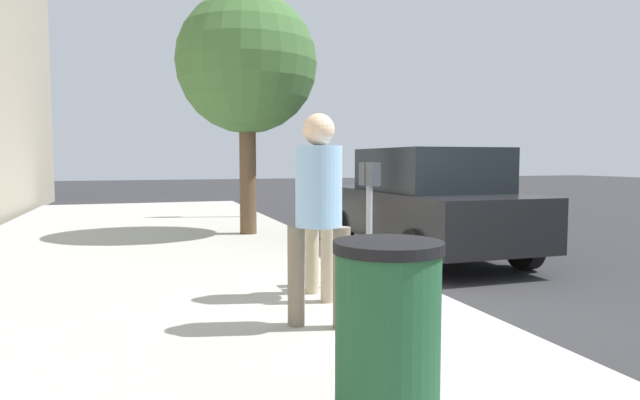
# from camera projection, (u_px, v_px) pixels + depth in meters

# --- Properties ---
(ground_plane) EXTENTS (80.00, 80.00, 0.00)m
(ground_plane) POSITION_uv_depth(u_px,v_px,m) (442.00, 308.00, 5.84)
(ground_plane) COLOR #2B2B2D
(ground_plane) RESTS_ON ground
(sidewalk_slab) EXTENTS (28.00, 6.00, 0.15)m
(sidewalk_slab) POSITION_uv_depth(u_px,v_px,m) (150.00, 328.00, 4.89)
(sidewalk_slab) COLOR #A8A59E
(sidewalk_slab) RESTS_ON ground_plane
(parking_meter) EXTENTS (0.36, 0.12, 1.41)m
(parking_meter) POSITION_uv_depth(u_px,v_px,m) (369.00, 198.00, 6.09)
(parking_meter) COLOR gray
(parking_meter) RESTS_ON sidewalk_slab
(pedestrian_at_meter) EXTENTS (0.55, 0.40, 1.86)m
(pedestrian_at_meter) POSITION_uv_depth(u_px,v_px,m) (320.00, 192.00, 5.62)
(pedestrian_at_meter) COLOR tan
(pedestrian_at_meter) RESTS_ON sidewalk_slab
(pedestrian_bystander) EXTENTS (0.40, 0.50, 1.83)m
(pedestrian_bystander) POSITION_uv_depth(u_px,v_px,m) (319.00, 201.00, 4.62)
(pedestrian_bystander) COLOR #726656
(pedestrian_bystander) RESTS_ON sidewalk_slab
(parked_sedan_near) EXTENTS (4.40, 1.98, 1.77)m
(parked_sedan_near) POSITION_uv_depth(u_px,v_px,m) (425.00, 202.00, 8.86)
(parked_sedan_near) COLOR black
(parked_sedan_near) RESTS_ON ground_plane
(street_tree) EXTENTS (2.69, 2.69, 4.63)m
(street_tree) POSITION_uv_depth(u_px,v_px,m) (247.00, 64.00, 10.38)
(street_tree) COLOR brown
(street_tree) RESTS_ON sidewalk_slab
(traffic_signal) EXTENTS (0.24, 0.44, 3.60)m
(traffic_signal) POSITION_uv_depth(u_px,v_px,m) (248.00, 120.00, 13.62)
(traffic_signal) COLOR black
(traffic_signal) RESTS_ON sidewalk_slab
(trash_bin) EXTENTS (0.59, 0.59, 1.01)m
(trash_bin) POSITION_uv_depth(u_px,v_px,m) (387.00, 334.00, 2.90)
(trash_bin) COLOR #1E4C2D
(trash_bin) RESTS_ON sidewalk_slab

